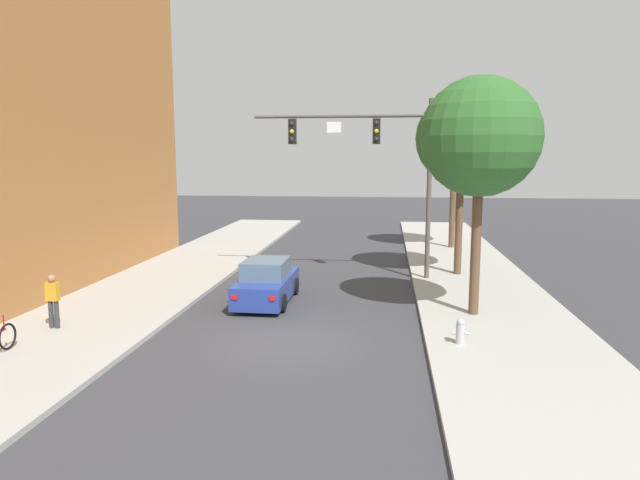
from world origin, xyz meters
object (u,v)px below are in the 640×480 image
object	(u,v)px
traffic_signal_mast	(378,154)
street_tree_nearest	(480,138)
car_lead_blue	(267,283)
street_tree_third	(455,139)
fire_hydrant	(460,331)
pedestrian_sidewalk_left_walker	(53,299)
street_tree_second	(462,139)

from	to	relation	value
traffic_signal_mast	street_tree_nearest	distance (m)	6.48
car_lead_blue	street_tree_third	world-z (taller)	street_tree_third
fire_hydrant	traffic_signal_mast	bearing A→B (deg)	105.92
traffic_signal_mast	pedestrian_sidewalk_left_walker	distance (m)	13.55
street_tree_second	fire_hydrant	bearing A→B (deg)	-96.29
fire_hydrant	street_tree_nearest	xyz separation A→B (m)	(0.82, 3.17, 5.37)
traffic_signal_mast	street_tree_second	distance (m)	3.77
pedestrian_sidewalk_left_walker	street_tree_second	size ratio (longest dim) A/B	0.21
car_lead_blue	street_tree_third	distance (m)	16.20
car_lead_blue	street_tree_second	size ratio (longest dim) A/B	0.54
pedestrian_sidewalk_left_walker	fire_hydrant	bearing A→B (deg)	-0.44
traffic_signal_mast	street_tree_second	world-z (taller)	street_tree_second
street_tree_nearest	street_tree_second	world-z (taller)	street_tree_second
traffic_signal_mast	street_tree_second	size ratio (longest dim) A/B	0.95
traffic_signal_mast	street_tree_third	bearing A→B (deg)	64.52
street_tree_nearest	traffic_signal_mast	bearing A→B (deg)	120.77
traffic_signal_mast	fire_hydrant	distance (m)	10.30
car_lead_blue	street_tree_nearest	bearing A→B (deg)	-9.93
car_lead_blue	street_tree_second	bearing A→B (deg)	35.54
car_lead_blue	street_tree_second	world-z (taller)	street_tree_second
traffic_signal_mast	street_tree_second	xyz separation A→B (m)	(3.56, 1.03, 0.65)
pedestrian_sidewalk_left_walker	street_tree_second	bearing A→B (deg)	36.46
traffic_signal_mast	car_lead_blue	distance (m)	7.43
fire_hydrant	street_tree_second	bearing A→B (deg)	83.71
street_tree_third	pedestrian_sidewalk_left_walker	bearing A→B (deg)	-128.28
car_lead_blue	street_tree_second	xyz separation A→B (m)	(7.45, 5.32, 5.31)
fire_hydrant	street_tree_second	world-z (taller)	street_tree_second
street_tree_second	street_tree_third	world-z (taller)	street_tree_third
street_tree_second	street_tree_nearest	bearing A→B (deg)	-92.26
car_lead_blue	pedestrian_sidewalk_left_walker	size ratio (longest dim) A/B	2.59
fire_hydrant	street_tree_third	distance (m)	18.38
traffic_signal_mast	car_lead_blue	world-z (taller)	traffic_signal_mast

